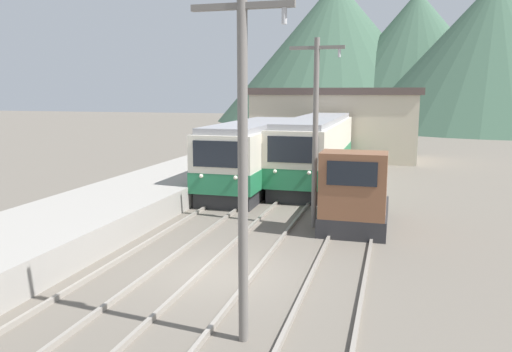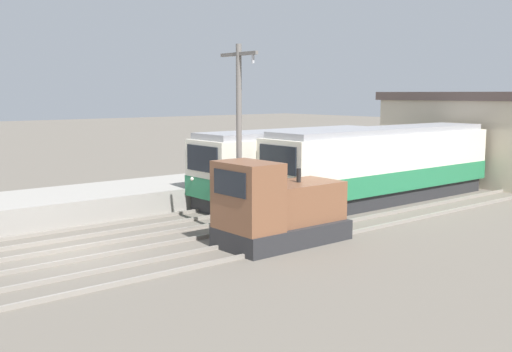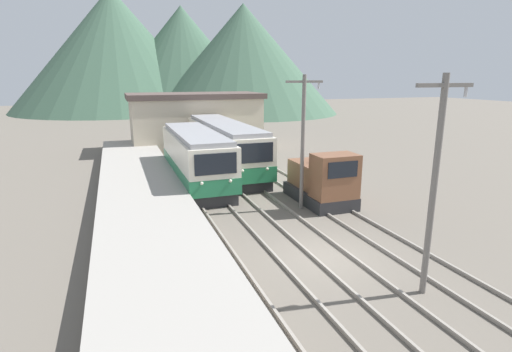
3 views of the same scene
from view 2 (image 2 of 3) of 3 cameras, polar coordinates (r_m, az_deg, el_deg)
ground_plane at (r=20.72m, az=-17.21°, el=-7.18°), size 200.00×200.00×0.00m
platform_left at (r=26.38m, az=-22.42°, el=-3.14°), size 4.50×54.00×0.98m
track_left at (r=23.07m, az=-19.68°, el=-5.59°), size 1.54×60.00×0.14m
track_center at (r=20.52m, az=-17.01°, el=-7.12°), size 1.54×60.00×0.14m
track_right at (r=17.88m, az=-13.28°, el=-9.21°), size 1.54×60.00×0.14m
commuter_train_left at (r=29.24m, az=3.61°, el=0.76°), size 2.84×10.86×3.52m
commuter_train_center at (r=29.79m, az=12.02°, el=0.82°), size 2.84×13.87×3.63m
shunting_locomotive at (r=20.97m, az=2.04°, el=-3.27°), size 2.40×4.70×3.00m
catenary_mast_mid at (r=21.44m, az=-1.62°, el=4.00°), size 2.00×0.20×6.98m
station_building at (r=38.30m, az=21.57°, el=3.49°), size 12.60×6.30×5.35m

